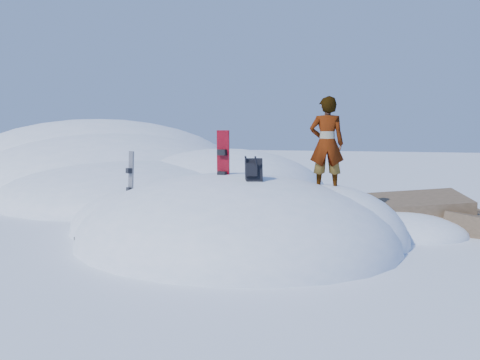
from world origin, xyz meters
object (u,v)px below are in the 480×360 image
at_px(backpack, 253,170).
at_px(person, 327,144).
at_px(snowboard_dark, 130,183).
at_px(snowboard_red, 223,166).

distance_m(backpack, person, 1.87).
height_order(snowboard_dark, backpack, snowboard_dark).
xyz_separation_m(snowboard_red, person, (1.98, 0.99, 0.46)).
height_order(backpack, person, person).
relative_size(snowboard_dark, backpack, 2.77).
xyz_separation_m(snowboard_red, backpack, (0.82, -0.39, -0.04)).
bearing_deg(snowboard_dark, snowboard_red, 35.87).
bearing_deg(snowboard_red, backpack, -20.71).
distance_m(snowboard_red, backpack, 0.91).
distance_m(snowboard_red, person, 2.26).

